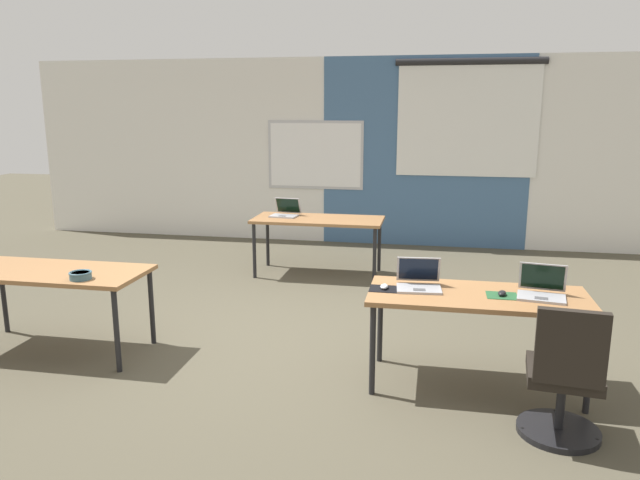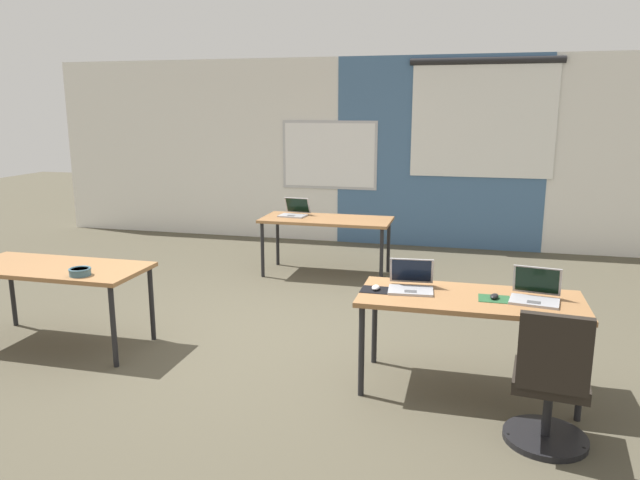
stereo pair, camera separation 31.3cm
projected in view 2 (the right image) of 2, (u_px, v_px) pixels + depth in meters
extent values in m
plane|color=#4C4738|center=(270.00, 338.00, 5.48)|extent=(24.00, 24.00, 0.00)
cube|color=silver|center=(357.00, 152.00, 9.15)|extent=(10.00, 0.20, 2.80)
cube|color=#42668E|center=(439.00, 154.00, 8.75)|extent=(3.03, 0.01, 2.80)
cube|color=#B7B7BC|center=(329.00, 155.00, 9.15)|extent=(1.48, 0.02, 1.04)
cube|color=white|center=(329.00, 155.00, 9.15)|extent=(1.40, 0.02, 0.96)
cube|color=white|center=(482.00, 122.00, 8.49)|extent=(2.00, 0.02, 1.57)
cylinder|color=black|center=(486.00, 61.00, 8.31)|extent=(2.10, 0.10, 0.10)
cube|color=olive|center=(54.00, 268.00, 5.18)|extent=(1.60, 0.70, 0.04)
cylinder|color=black|center=(113.00, 327.00, 4.79)|extent=(0.04, 0.04, 0.68)
cylinder|color=black|center=(12.00, 291.00, 5.71)|extent=(0.04, 0.04, 0.68)
cylinder|color=black|center=(152.00, 304.00, 5.36)|extent=(0.04, 0.04, 0.68)
cube|color=olive|center=(470.00, 299.00, 4.34)|extent=(1.60, 0.70, 0.04)
cylinder|color=black|center=(361.00, 351.00, 4.31)|extent=(0.04, 0.04, 0.68)
cylinder|color=black|center=(582.00, 373.00, 3.95)|extent=(0.04, 0.04, 0.68)
cylinder|color=black|center=(375.00, 323.00, 4.88)|extent=(0.04, 0.04, 0.68)
cylinder|color=black|center=(568.00, 340.00, 4.52)|extent=(0.04, 0.04, 0.68)
cube|color=olive|center=(326.00, 220.00, 7.41)|extent=(1.60, 0.70, 0.04)
cylinder|color=black|center=(262.00, 250.00, 7.38)|extent=(0.04, 0.04, 0.68)
cylinder|color=black|center=(381.00, 257.00, 7.02)|extent=(0.04, 0.04, 0.68)
cylinder|color=black|center=(278.00, 240.00, 7.95)|extent=(0.04, 0.04, 0.68)
cylinder|color=black|center=(388.00, 246.00, 7.59)|extent=(0.04, 0.04, 0.68)
cube|color=#9E9EA3|center=(293.00, 216.00, 7.53)|extent=(0.35, 0.26, 0.02)
cube|color=#4C4C4F|center=(291.00, 216.00, 7.48)|extent=(0.10, 0.07, 0.00)
cube|color=#9E9EA3|center=(297.00, 205.00, 7.65)|extent=(0.34, 0.13, 0.20)
cube|color=black|center=(297.00, 205.00, 7.65)|extent=(0.30, 0.11, 0.18)
cube|color=#9E9EA3|center=(411.00, 291.00, 4.45)|extent=(0.35, 0.26, 0.02)
cube|color=#4C4C4F|center=(411.00, 291.00, 4.40)|extent=(0.09, 0.07, 0.00)
cube|color=#9E9EA3|center=(411.00, 271.00, 4.57)|extent=(0.34, 0.11, 0.21)
cube|color=black|center=(411.00, 271.00, 4.57)|extent=(0.30, 0.10, 0.18)
cube|color=black|center=(376.00, 290.00, 4.49)|extent=(0.22, 0.19, 0.00)
ellipsoid|color=silver|center=(376.00, 287.00, 4.48)|extent=(0.06, 0.10, 0.03)
cube|color=#9E9EA3|center=(534.00, 301.00, 4.20)|extent=(0.36, 0.28, 0.02)
cube|color=#4C4C4F|center=(534.00, 302.00, 4.15)|extent=(0.10, 0.07, 0.00)
cube|color=#9E9EA3|center=(537.00, 280.00, 4.30)|extent=(0.34, 0.12, 0.21)
cube|color=black|center=(537.00, 280.00, 4.30)|extent=(0.30, 0.10, 0.19)
cube|color=#23512D|center=(494.00, 299.00, 4.28)|extent=(0.22, 0.19, 0.00)
ellipsoid|color=black|center=(494.00, 296.00, 4.27)|extent=(0.08, 0.11, 0.03)
cylinder|color=black|center=(545.00, 438.00, 3.78)|extent=(0.52, 0.52, 0.04)
cylinder|color=black|center=(547.00, 410.00, 3.74)|extent=(0.06, 0.06, 0.34)
cube|color=black|center=(550.00, 379.00, 3.69)|extent=(0.49, 0.49, 0.08)
cube|color=black|center=(554.00, 354.00, 3.40)|extent=(0.40, 0.10, 0.46)
sphere|color=black|center=(545.00, 420.00, 3.99)|extent=(0.04, 0.04, 0.04)
sphere|color=black|center=(584.00, 450.00, 3.64)|extent=(0.04, 0.04, 0.04)
sphere|color=black|center=(508.00, 436.00, 3.79)|extent=(0.04, 0.04, 0.04)
cylinder|color=#3D6070|center=(80.00, 272.00, 4.87)|extent=(0.17, 0.17, 0.05)
torus|color=#3D6070|center=(80.00, 269.00, 4.87)|extent=(0.18, 0.18, 0.02)
cylinder|color=gold|center=(80.00, 270.00, 4.87)|extent=(0.14, 0.14, 0.01)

